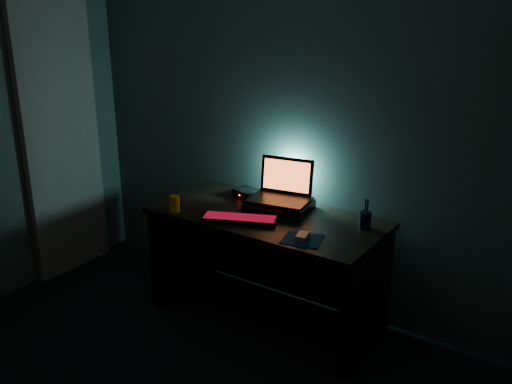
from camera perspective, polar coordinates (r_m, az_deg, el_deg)
room at (r=2.35m, az=-20.95°, el=-2.79°), size 3.50×4.00×2.50m
desk at (r=3.77m, az=1.47°, el=-5.69°), size 1.50×0.70×0.75m
curtain at (r=4.51m, az=-19.02°, el=6.27°), size 0.06×0.65×2.30m
riser at (r=3.70m, az=2.33°, el=-1.36°), size 0.45×0.36×0.06m
laptop at (r=3.72m, az=2.64°, el=0.20°), size 0.42×0.34×0.26m
keyboard at (r=3.53m, az=-1.63°, el=-2.69°), size 0.49×0.32×0.03m
mousepad at (r=3.28m, az=4.67°, el=-4.73°), size 0.26×0.25×0.00m
mouse at (r=3.27m, az=4.68°, el=-4.46°), size 0.08×0.11×0.03m
pen_cup at (r=3.47m, az=10.87°, el=-2.77°), size 0.09×0.09×0.10m
juice_glass at (r=3.70m, az=-8.12°, el=-1.18°), size 0.08×0.08×0.11m
router at (r=3.94m, az=-0.96°, el=-0.10°), size 0.19×0.16×0.05m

